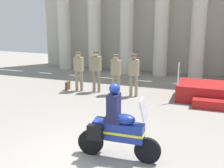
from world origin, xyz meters
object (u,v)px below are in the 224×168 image
object	(u,v)px
officer_in_row_0	(79,68)
officer_in_row_2	(116,71)
officer_in_row_3	(134,72)
briefcase_on_ground	(68,86)
officer_in_row_1	(96,68)
reviewing_stand	(217,94)
motorcycle_with_rider	(116,128)

from	to	relation	value
officer_in_row_0	officer_in_row_2	distance (m)	1.66
officer_in_row_2	officer_in_row_3	bearing A→B (deg)	-177.67
officer_in_row_0	briefcase_on_ground	world-z (taller)	officer_in_row_0
officer_in_row_1	officer_in_row_3	world-z (taller)	officer_in_row_1
briefcase_on_ground	officer_in_row_2	bearing A→B (deg)	-0.19
officer_in_row_0	briefcase_on_ground	bearing A→B (deg)	3.79
officer_in_row_0	officer_in_row_3	bearing A→B (deg)	-176.60
reviewing_stand	officer_in_row_0	xyz separation A→B (m)	(-5.63, -0.32, 0.69)
officer_in_row_0	motorcycle_with_rider	distance (m)	6.16
motorcycle_with_rider	briefcase_on_ground	distance (m)	6.50
officer_in_row_0	motorcycle_with_rider	size ratio (longest dim) A/B	0.81
officer_in_row_0	officer_in_row_1	xyz separation A→B (m)	(0.76, 0.10, 0.04)
officer_in_row_0	officer_in_row_1	size ratio (longest dim) A/B	0.97
reviewing_stand	officer_in_row_3	size ratio (longest dim) A/B	1.73
officer_in_row_1	motorcycle_with_rider	xyz separation A→B (m)	(2.56, -5.28, -0.24)
officer_in_row_3	briefcase_on_ground	world-z (taller)	officer_in_row_3
reviewing_stand	briefcase_on_ground	bearing A→B (deg)	-177.02
reviewing_stand	officer_in_row_1	xyz separation A→B (m)	(-4.87, -0.23, 0.72)
motorcycle_with_rider	briefcase_on_ground	xyz separation A→B (m)	(-3.88, 5.18, -0.61)
officer_in_row_1	motorcycle_with_rider	size ratio (longest dim) A/B	0.84
officer_in_row_1	officer_in_row_2	size ratio (longest dim) A/B	1.05
reviewing_stand	motorcycle_with_rider	bearing A→B (deg)	-112.72
officer_in_row_0	reviewing_stand	bearing A→B (deg)	-172.66
motorcycle_with_rider	officer_in_row_3	bearing A→B (deg)	100.00
briefcase_on_ground	officer_in_row_1	bearing A→B (deg)	4.05
officer_in_row_1	briefcase_on_ground	xyz separation A→B (m)	(-1.31, -0.09, -0.86)
officer_in_row_1	officer_in_row_3	bearing A→B (deg)	179.80
officer_in_row_0	motorcycle_with_rider	bearing A→B (deg)	126.75
officer_in_row_1	officer_in_row_2	xyz separation A→B (m)	(0.90, -0.10, -0.05)
briefcase_on_ground	officer_in_row_3	bearing A→B (deg)	-0.58
officer_in_row_0	officer_in_row_3	distance (m)	2.42
officer_in_row_2	motorcycle_with_rider	bearing A→B (deg)	111.85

